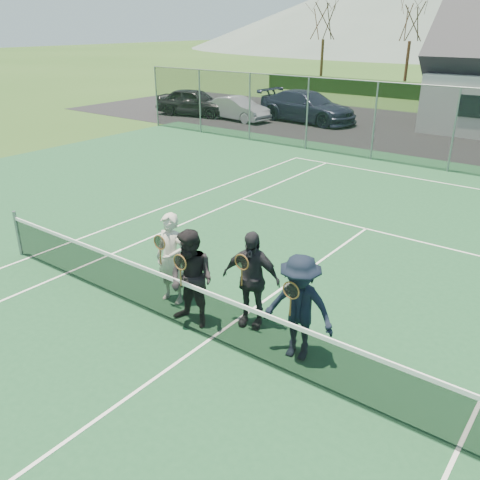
{
  "coord_description": "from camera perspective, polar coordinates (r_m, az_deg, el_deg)",
  "views": [
    {
      "loc": [
        4.84,
        -5.55,
        5.04
      ],
      "look_at": [
        -0.48,
        1.5,
        1.25
      ],
      "focal_mm": 38.0,
      "sensor_mm": 36.0,
      "label": 1
    }
  ],
  "objects": [
    {
      "name": "tree_a",
      "position": [
        43.83,
        9.49,
        23.89
      ],
      "size": [
        3.2,
        3.2,
        7.77
      ],
      "color": "#3A2915",
      "rests_on": "ground"
    },
    {
      "name": "tennis_net",
      "position": [
        8.63,
        -3.47,
        -8.26
      ],
      "size": [
        11.68,
        0.08,
        1.1
      ],
      "color": "slate",
      "rests_on": "ground"
    },
    {
      "name": "car_b",
      "position": [
        29.22,
        -0.23,
        14.52
      ],
      "size": [
        3.99,
        1.76,
        1.27
      ],
      "primitive_type": "imported",
      "rotation": [
        0.0,
        0.0,
        1.46
      ],
      "color": "#999AA2",
      "rests_on": "ground"
    },
    {
      "name": "player_d",
      "position": [
        8.09,
        6.64,
        -7.57
      ],
      "size": [
        1.26,
        0.85,
        1.8
      ],
      "color": "black",
      "rests_on": "court_surface"
    },
    {
      "name": "car_a",
      "position": [
        30.94,
        -5.15,
        15.18
      ],
      "size": [
        4.84,
        2.78,
        1.55
      ],
      "primitive_type": "imported",
      "rotation": [
        0.0,
        0.0,
        1.79
      ],
      "color": "black",
      "rests_on": "ground"
    },
    {
      "name": "player_c",
      "position": [
        8.89,
        1.24,
        -4.4
      ],
      "size": [
        1.13,
        0.71,
        1.8
      ],
      "color": "#232227",
      "rests_on": "court_surface"
    },
    {
      "name": "tree_b",
      "position": [
        40.97,
        18.88,
        23.12
      ],
      "size": [
        3.2,
        3.2,
        7.77
      ],
      "color": "#3C2216",
      "rests_on": "ground"
    },
    {
      "name": "player_b",
      "position": [
        8.92,
        -5.45,
        -4.4
      ],
      "size": [
        0.9,
        0.71,
        1.8
      ],
      "color": "black",
      "rests_on": "court_surface"
    },
    {
      "name": "perimeter_fence",
      "position": [
        19.97,
        22.9,
        11.28
      ],
      "size": [
        30.07,
        0.07,
        3.02
      ],
      "color": "slate",
      "rests_on": "ground"
    },
    {
      "name": "tarmac_carpark",
      "position": [
        27.51,
        18.04,
        11.54
      ],
      "size": [
        40.0,
        12.0,
        0.01
      ],
      "primitive_type": "cube",
      "color": "black",
      "rests_on": "ground"
    },
    {
      "name": "court_surface",
      "position": [
        8.92,
        -3.39,
        -11.16
      ],
      "size": [
        30.0,
        30.0,
        0.02
      ],
      "primitive_type": "cube",
      "color": "#1C4C2B",
      "rests_on": "ground"
    },
    {
      "name": "court_markings",
      "position": [
        8.91,
        -3.39,
        -11.08
      ],
      "size": [
        11.03,
        23.83,
        0.01
      ],
      "color": "white",
      "rests_on": "court_surface"
    },
    {
      "name": "player_a",
      "position": [
        9.72,
        -7.74,
        -2.09
      ],
      "size": [
        0.69,
        0.53,
        1.8
      ],
      "color": "beige",
      "rests_on": "court_surface"
    },
    {
      "name": "car_c",
      "position": [
        28.94,
        7.55,
        14.62
      ],
      "size": [
        5.87,
        2.83,
        1.65
      ],
      "primitive_type": "imported",
      "rotation": [
        0.0,
        0.0,
        1.48
      ],
      "color": "#1A1E35",
      "rests_on": "ground"
    }
  ]
}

